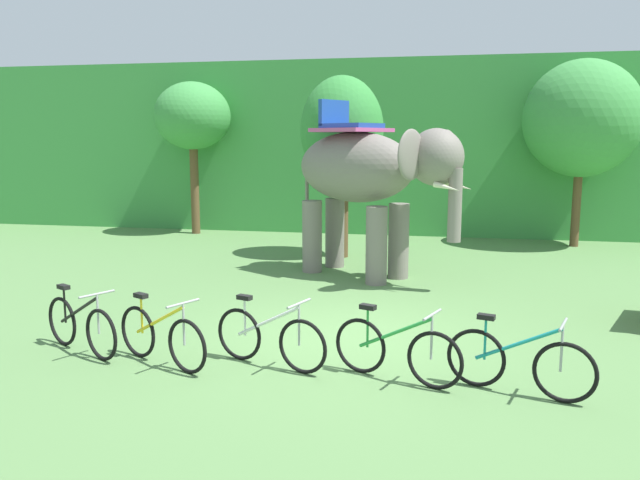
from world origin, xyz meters
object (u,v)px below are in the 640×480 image
(tree_center_right, at_px, (342,132))
(elephant, at_px, (367,175))
(bike_yellow, at_px, (161,336))
(bike_white, at_px, (270,338))
(bike_teal, at_px, (519,362))
(tree_far_right, at_px, (193,117))
(bike_black, at_px, (81,326))
(tree_right, at_px, (582,119))
(bike_green, at_px, (396,350))

(tree_center_right, distance_m, elephant, 2.57)
(bike_yellow, distance_m, bike_white, 1.42)
(bike_teal, bearing_deg, tree_center_right, 112.78)
(bike_white, bearing_deg, tree_far_right, 116.84)
(bike_black, bearing_deg, bike_teal, -3.17)
(bike_white, relative_size, bike_teal, 0.99)
(bike_black, bearing_deg, tree_far_right, 104.39)
(tree_far_right, relative_size, tree_center_right, 1.05)
(elephant, height_order, bike_black, elephant)
(tree_far_right, bearing_deg, bike_white, -63.16)
(tree_center_right, bearing_deg, bike_black, -106.84)
(tree_right, bearing_deg, bike_white, -118.36)
(elephant, bearing_deg, bike_teal, -67.04)
(bike_yellow, relative_size, bike_teal, 0.95)
(tree_far_right, relative_size, tree_right, 0.93)
(tree_center_right, relative_size, tree_right, 0.88)
(tree_center_right, xyz_separation_m, tree_right, (6.09, 2.81, 0.37))
(tree_right, relative_size, bike_yellow, 3.25)
(tree_right, height_order, bike_teal, tree_right)
(bike_white, distance_m, bike_green, 1.66)
(bike_black, xyz_separation_m, bike_green, (4.37, -0.18, 0.00))
(tree_far_right, bearing_deg, bike_yellow, -69.74)
(bike_yellow, height_order, bike_white, same)
(tree_right, height_order, elephant, tree_right)
(bike_black, bearing_deg, bike_green, -2.31)
(tree_center_right, relative_size, bike_black, 2.91)
(bike_green, bearing_deg, elephant, 100.64)
(tree_center_right, bearing_deg, tree_far_right, 149.48)
(tree_far_right, xyz_separation_m, elephant, (6.07, -5.27, -1.41))
(tree_center_right, distance_m, bike_black, 8.62)
(tree_right, relative_size, bike_black, 3.29)
(tree_far_right, height_order, tree_center_right, tree_far_right)
(tree_right, height_order, bike_green, tree_right)
(elephant, bearing_deg, bike_green, -79.36)
(tree_center_right, height_order, elephant, tree_center_right)
(tree_far_right, distance_m, bike_black, 11.68)
(bike_green, bearing_deg, bike_yellow, -178.96)
(bike_black, height_order, bike_yellow, same)
(tree_far_right, height_order, bike_teal, tree_far_right)
(bike_white, bearing_deg, tree_center_right, 92.53)
(tree_right, bearing_deg, bike_teal, -103.70)
(tree_far_right, relative_size, bike_green, 2.90)
(tree_center_right, height_order, bike_white, tree_center_right)
(tree_far_right, distance_m, tree_center_right, 6.01)
(tree_center_right, relative_size, elephant, 1.11)
(tree_center_right, bearing_deg, bike_white, -87.47)
(tree_right, xyz_separation_m, bike_black, (-8.46, -10.64, -3.10))
(tree_center_right, height_order, bike_black, tree_center_right)
(bike_yellow, bearing_deg, bike_green, 1.04)
(tree_far_right, distance_m, bike_teal, 14.46)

